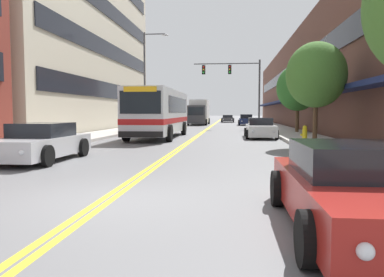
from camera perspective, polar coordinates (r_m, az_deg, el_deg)
The scene contains 18 objects.
ground_plane at distance 44.16m, azimuth 2.89°, elevation 1.85°, with size 240.00×240.00×0.00m, color slate.
sidewalk_left at distance 45.09m, azimuth -6.03°, elevation 1.98°, with size 2.99×106.00×0.17m.
sidewalk_right at distance 44.33m, azimuth 11.96°, elevation 1.88°, with size 2.99×106.00×0.17m.
centre_line at distance 44.16m, azimuth 2.89°, elevation 1.85°, with size 0.34×106.00×0.01m.
storefront_row_right at distance 45.36m, azimuth 19.34°, elevation 7.89°, with size 9.10×68.00×9.83m.
city_bus at distance 25.35m, azimuth -4.95°, elevation 4.16°, with size 2.84×10.63×3.13m.
car_silver_parked_left_near at distance 14.32m, azimuth -22.07°, elevation -0.63°, with size 2.18×4.77×1.34m.
car_slate_blue_parked_left_far at distance 38.66m, azimuth -4.09°, elevation 2.42°, with size 2.10×4.36×1.32m.
car_red_parked_right_foreground at distance 5.99m, azimuth 23.91°, elevation -7.21°, with size 2.16×4.59×1.27m.
car_white_parked_right_mid at distance 25.33m, azimuth 10.37°, elevation 1.50°, with size 2.03×4.80×1.33m.
car_navy_parked_right_far at distance 49.08m, azimuth 8.24°, elevation 2.79°, with size 1.99×4.85×1.40m.
car_dark_grey_moving_lead at distance 62.11m, azimuth 5.46°, elevation 3.01°, with size 2.11×4.92×1.20m.
box_truck at distance 50.37m, azimuth 1.06°, elevation 4.03°, with size 2.62×7.98×3.32m.
traffic_signal_mast at distance 38.68m, azimuth 6.91°, elevation 8.88°, with size 6.74×0.38×6.97m.
street_lamp_left_far at distance 33.93m, azimuth -6.77°, elevation 9.79°, with size 2.22×0.28×8.71m.
street_tree_right_mid at distance 19.28m, azimuth 18.39°, elevation 9.17°, with size 2.88×2.88×4.93m.
street_tree_right_far at distance 30.31m, azimuth 15.82°, elevation 7.43°, with size 3.25×3.25×5.21m.
fire_hydrant at distance 18.82m, azimuth 16.79°, elevation 0.54°, with size 0.31×0.23×0.91m.
Camera 1 is at (2.44, -7.06, 1.74)m, focal length 35.00 mm.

